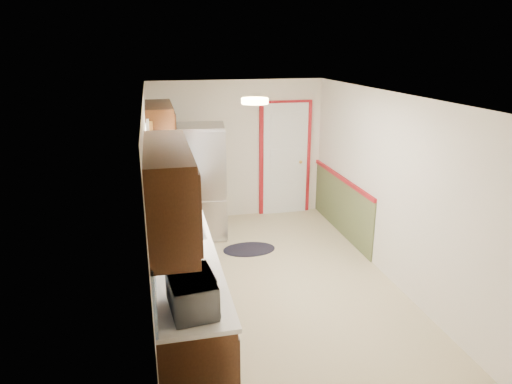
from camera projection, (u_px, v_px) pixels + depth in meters
name	position (u px, v px, depth m)	size (l,w,h in m)	color
room_shell	(275.00, 194.00, 5.62)	(3.20, 5.20, 2.52)	#C5B68B
kitchen_run	(177.00, 241.00, 5.20)	(0.63, 4.00, 2.20)	black
back_wall_trim	(297.00, 168.00, 7.97)	(1.12, 2.30, 2.08)	maroon
ceiling_fixture	(255.00, 101.00, 5.01)	(0.30, 0.30, 0.06)	#FFD88C
microwave	(192.00, 290.00, 3.58)	(0.52, 0.29, 0.35)	white
refrigerator	(201.00, 182.00, 7.18)	(0.82, 0.79, 1.79)	#B7B7BC
rug	(249.00, 249.00, 6.88)	(0.79, 0.51, 0.01)	black
cooktop	(175.00, 201.00, 6.14)	(0.47, 0.56, 0.02)	black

